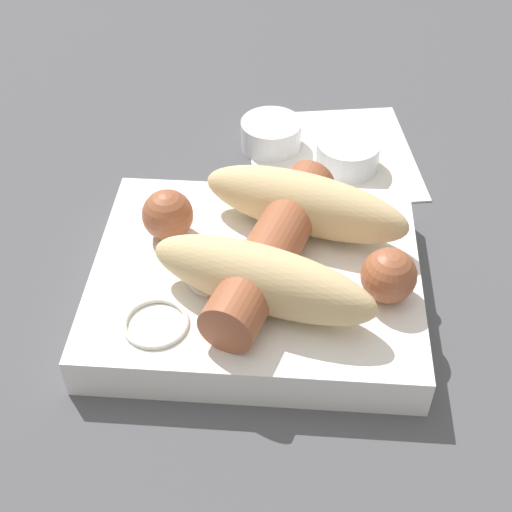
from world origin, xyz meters
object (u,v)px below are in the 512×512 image
(food_tray, at_px, (256,282))
(sausage, at_px, (273,244))
(condiment_cup_far, at_px, (275,136))
(bread_roll, at_px, (285,239))
(condiment_cup_near, at_px, (347,156))

(food_tray, bearing_deg, sausage, 20.20)
(food_tray, xyz_separation_m, condiment_cup_far, (0.00, 0.19, -0.00))
(bread_roll, bearing_deg, condiment_cup_far, 94.64)
(food_tray, height_order, sausage, sausage)
(sausage, distance_m, condiment_cup_far, 0.19)
(food_tray, height_order, condiment_cup_far, food_tray)
(sausage, bearing_deg, condiment_cup_near, 70.25)
(food_tray, height_order, bread_roll, bread_roll)
(sausage, relative_size, condiment_cup_far, 3.46)
(food_tray, xyz_separation_m, bread_roll, (0.02, 0.00, 0.04))
(sausage, height_order, condiment_cup_far, sausage)
(sausage, height_order, condiment_cup_near, sausage)
(sausage, distance_m, condiment_cup_near, 0.17)
(condiment_cup_far, bearing_deg, food_tray, -91.19)
(bread_roll, bearing_deg, condiment_cup_near, 72.67)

